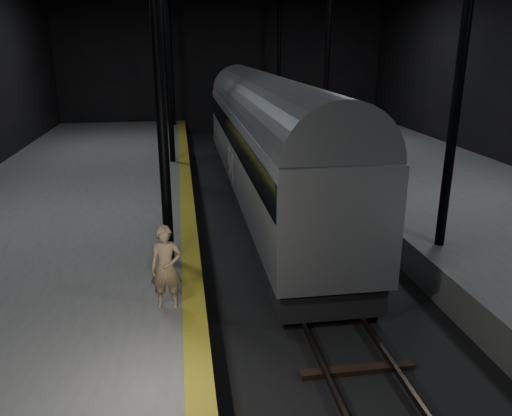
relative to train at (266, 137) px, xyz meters
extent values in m
plane|color=black|center=(0.00, -3.27, -2.93)|extent=(44.00, 44.00, 0.00)
cube|color=#545451|center=(-7.50, -3.27, -2.43)|extent=(9.00, 43.80, 1.00)
cube|color=#545451|center=(7.50, -3.27, -2.43)|extent=(9.00, 43.80, 1.00)
cube|color=olive|center=(-3.25, -3.27, -1.92)|extent=(0.50, 43.80, 0.01)
cube|color=#3F3328|center=(-0.72, -3.27, -2.76)|extent=(0.08, 43.00, 0.14)
cube|color=#3F3328|center=(0.72, -3.27, -2.76)|extent=(0.08, 43.00, 0.14)
cube|color=black|center=(0.00, -3.27, -2.87)|extent=(2.40, 42.00, 0.12)
cylinder|color=black|center=(-3.80, -7.27, 3.07)|extent=(0.26, 0.26, 10.00)
cylinder|color=black|center=(3.80, -7.27, 3.07)|extent=(0.26, 0.26, 10.00)
cylinder|color=black|center=(-3.80, 4.73, 3.07)|extent=(0.26, 0.26, 10.00)
cylinder|color=black|center=(3.80, 4.73, 3.07)|extent=(0.26, 0.26, 10.00)
cylinder|color=black|center=(-3.80, 16.73, 3.07)|extent=(0.26, 0.26, 10.00)
cylinder|color=black|center=(3.80, 16.73, 3.07)|extent=(0.26, 0.26, 10.00)
cube|color=#A4A6AC|center=(0.00, 0.00, -0.42)|extent=(2.85, 19.64, 2.95)
cube|color=black|center=(0.00, 0.00, -2.27)|extent=(2.60, 19.25, 0.83)
cube|color=black|center=(0.00, 0.00, 0.26)|extent=(2.91, 19.35, 0.88)
cylinder|color=slate|center=(0.00, 0.00, 1.05)|extent=(2.79, 19.45, 2.79)
cube|color=black|center=(0.00, -6.87, -2.63)|extent=(1.77, 2.16, 0.34)
cube|color=black|center=(0.00, 6.88, -2.63)|extent=(1.77, 2.16, 0.34)
cube|color=silver|center=(-1.45, -0.98, -1.01)|extent=(0.04, 0.74, 1.03)
cube|color=silver|center=(-1.45, 0.20, -1.01)|extent=(0.04, 0.74, 1.03)
cylinder|color=#9E1913|center=(-1.47, -0.81, -1.26)|extent=(0.03, 0.26, 0.26)
cylinder|color=#9E1913|center=(-1.47, 0.37, -1.26)|extent=(0.03, 0.26, 0.26)
imported|color=#947A5A|center=(-3.80, -9.73, -1.00)|extent=(0.71, 0.51, 1.85)
camera|label=1|loc=(-3.37, -19.56, 3.48)|focal=35.00mm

